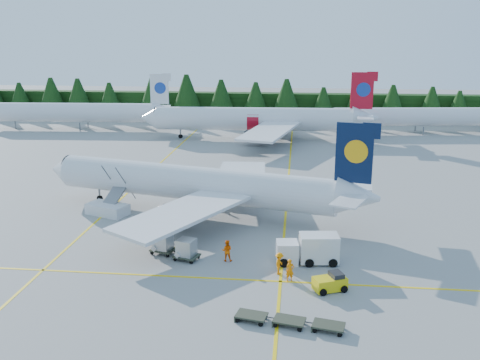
# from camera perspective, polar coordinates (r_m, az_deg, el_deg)

# --- Properties ---
(ground) EXTENTS (320.00, 320.00, 0.00)m
(ground) POSITION_cam_1_polar(r_m,az_deg,el_deg) (49.78, -2.40, -7.44)
(ground) COLOR gray
(ground) RESTS_ON ground
(taxi_stripe_a) EXTENTS (0.25, 120.00, 0.01)m
(taxi_stripe_a) POSITION_cam_1_polar(r_m,az_deg,el_deg) (71.32, -11.19, -0.69)
(taxi_stripe_a) COLOR yellow
(taxi_stripe_a) RESTS_ON ground
(taxi_stripe_b) EXTENTS (0.25, 120.00, 0.01)m
(taxi_stripe_b) POSITION_cam_1_polar(r_m,az_deg,el_deg) (68.17, 5.09, -1.19)
(taxi_stripe_b) COLOR yellow
(taxi_stripe_b) RESTS_ON ground
(taxi_stripe_cross) EXTENTS (80.00, 0.25, 0.01)m
(taxi_stripe_cross) POSITION_cam_1_polar(r_m,az_deg,el_deg) (44.37, -3.57, -10.39)
(taxi_stripe_cross) COLOR yellow
(taxi_stripe_cross) RESTS_ON ground
(treeline_hedge) EXTENTS (220.00, 4.00, 6.00)m
(treeline_hedge) POSITION_cam_1_polar(r_m,az_deg,el_deg) (128.64, 3.03, 7.92)
(treeline_hedge) COLOR black
(treeline_hedge) RESTS_ON ground
(airliner_navy) EXTENTS (37.37, 30.36, 11.08)m
(airliner_navy) POSITION_cam_1_polar(r_m,az_deg,el_deg) (59.35, -5.72, -0.35)
(airliner_navy) COLOR silver
(airliner_navy) RESTS_ON ground
(airliner_red) EXTENTS (43.63, 35.87, 12.68)m
(airliner_red) POSITION_cam_1_polar(r_m,az_deg,el_deg) (101.81, 1.01, 6.49)
(airliner_red) COLOR silver
(airliner_red) RESTS_ON ground
(airliner_far_left) EXTENTS (39.91, 6.14, 11.60)m
(airliner_far_left) POSITION_cam_1_polar(r_m,az_deg,el_deg) (118.60, -17.83, 6.92)
(airliner_far_left) COLOR silver
(airliner_far_left) RESTS_ON ground
(airliner_far_right) EXTENTS (37.05, 7.73, 10.79)m
(airliner_far_right) POSITION_cam_1_polar(r_m,az_deg,el_deg) (113.52, 17.30, 6.50)
(airliner_far_right) COLOR silver
(airliner_far_right) RESTS_ON ground
(airstairs) EXTENTS (5.21, 6.89, 4.08)m
(airstairs) POSITION_cam_1_polar(r_m,az_deg,el_deg) (61.00, -13.74, -2.69)
(airstairs) COLOR silver
(airstairs) RESTS_ON ground
(service_truck) EXTENTS (5.49, 2.52, 2.56)m
(service_truck) POSITION_cam_1_polar(r_m,az_deg,el_deg) (46.96, 7.22, -7.31)
(service_truck) COLOR white
(service_truck) RESTS_ON ground
(baggage_tug) EXTENTS (2.82, 2.23, 1.34)m
(baggage_tug) POSITION_cam_1_polar(r_m,az_deg,el_deg) (42.66, 9.63, -10.71)
(baggage_tug) COLOR yellow
(baggage_tug) RESTS_ON ground
(dolly_train) EXTENTS (7.60, 2.50, 0.12)m
(dolly_train) POSITION_cam_1_polar(r_m,az_deg,el_deg) (37.72, 5.29, -14.66)
(dolly_train) COLOR #323728
(dolly_train) RESTS_ON ground
(uld_pair) EXTENTS (4.86, 3.34, 1.60)m
(uld_pair) POSITION_cam_1_polar(r_m,az_deg,el_deg) (48.25, -6.99, -6.91)
(uld_pair) COLOR #323728
(uld_pair) RESTS_ON ground
(crew_a) EXTENTS (0.78, 0.62, 1.87)m
(crew_a) POSITION_cam_1_polar(r_m,az_deg,el_deg) (43.55, 5.35, -9.58)
(crew_a) COLOR orange
(crew_a) RESTS_ON ground
(crew_b) EXTENTS (0.97, 0.77, 1.94)m
(crew_b) POSITION_cam_1_polar(r_m,az_deg,el_deg) (47.05, -1.41, -7.53)
(crew_b) COLOR #FF5F05
(crew_b) RESTS_ON ground
(crew_c) EXTENTS (0.71, 0.89, 1.90)m
(crew_c) POSITION_cam_1_polar(r_m,az_deg,el_deg) (44.66, 4.22, -8.89)
(crew_c) COLOR orange
(crew_c) RESTS_ON ground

